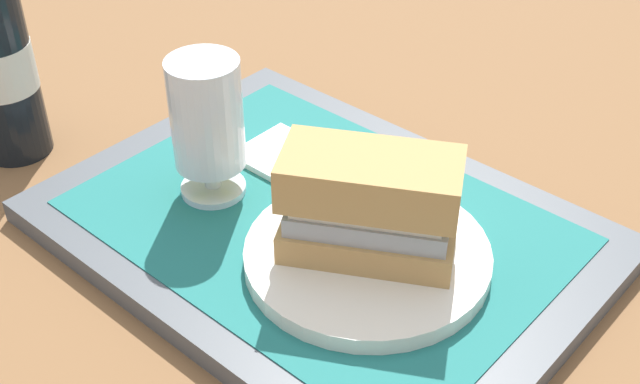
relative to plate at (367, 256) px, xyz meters
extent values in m
plane|color=brown|center=(0.06, -0.02, -0.03)|extent=(3.00, 3.00, 0.00)
cube|color=#4C5156|center=(0.06, -0.02, -0.02)|extent=(0.44, 0.32, 0.02)
cube|color=#1E6B66|center=(0.06, -0.02, -0.01)|extent=(0.38, 0.27, 0.00)
cylinder|color=silver|center=(0.00, 0.00, 0.00)|extent=(0.19, 0.19, 0.01)
cube|color=tan|center=(0.00, 0.00, 0.02)|extent=(0.14, 0.12, 0.02)
cube|color=#9EA3A8|center=(0.00, 0.00, 0.04)|extent=(0.13, 0.11, 0.02)
cube|color=silver|center=(0.00, 0.00, 0.05)|extent=(0.12, 0.10, 0.01)
sphere|color=#47932D|center=(0.04, 0.02, 0.06)|extent=(0.04, 0.04, 0.04)
cube|color=tan|center=(0.00, 0.00, 0.07)|extent=(0.14, 0.12, 0.04)
cylinder|color=silver|center=(0.16, 0.01, 0.00)|extent=(0.06, 0.06, 0.01)
cylinder|color=silver|center=(0.16, 0.01, 0.01)|extent=(0.01, 0.01, 0.02)
cylinder|color=silver|center=(0.16, 0.01, 0.07)|extent=(0.06, 0.06, 0.09)
cylinder|color=gold|center=(0.16, 0.01, 0.05)|extent=(0.06, 0.06, 0.05)
cylinder|color=white|center=(0.16, 0.01, 0.08)|extent=(0.05, 0.05, 0.01)
cube|color=white|center=(0.14, -0.06, 0.00)|extent=(0.09, 0.07, 0.01)
cylinder|color=black|center=(0.37, 0.08, 0.05)|extent=(0.06, 0.06, 0.17)
camera|label=1|loc=(-0.29, 0.38, 0.42)|focal=46.46mm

